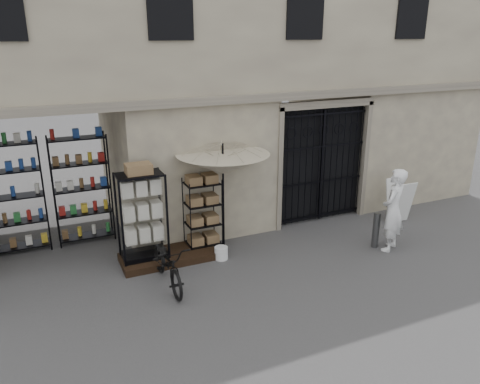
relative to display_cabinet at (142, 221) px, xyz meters
name	(u,v)px	position (x,y,z in m)	size (l,w,h in m)	color
ground	(304,269)	(2.89, -1.60, -0.96)	(80.00, 80.00, 0.00)	#232326
main_building	(226,37)	(2.89, 2.40, 3.54)	(14.00, 4.00, 9.00)	tan
shop_recess	(51,189)	(-1.61, 1.20, 0.54)	(3.00, 1.70, 3.00)	black
shop_shelving	(49,193)	(-1.66, 1.70, 0.29)	(2.70, 0.50, 2.50)	black
iron_gate	(318,163)	(4.64, 0.68, 0.54)	(2.50, 0.21, 3.00)	black
step_platform	(169,256)	(0.49, -0.05, -0.89)	(2.00, 0.90, 0.15)	black
display_cabinet	(142,221)	(0.00, 0.00, 0.00)	(0.93, 0.61, 1.96)	black
wire_rack	(203,215)	(1.35, 0.14, -0.16)	(0.76, 0.58, 1.64)	black
market_umbrella	(223,158)	(1.82, 0.08, 1.10)	(2.07, 2.10, 2.86)	black
white_bucket	(221,253)	(1.53, -0.48, -0.83)	(0.28, 0.28, 0.27)	white
bicycle	(169,285)	(0.20, -1.08, -0.96)	(0.60, 0.91, 1.73)	black
steel_bollard	(376,230)	(4.92, -1.34, -0.55)	(0.15, 0.15, 0.82)	#4C4C4D
shopkeeper	(389,249)	(5.14, -1.56, -0.96)	(0.68, 1.86, 0.45)	white
easel_sign	(399,201)	(6.47, -0.36, -0.41)	(0.53, 0.61, 1.07)	silver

